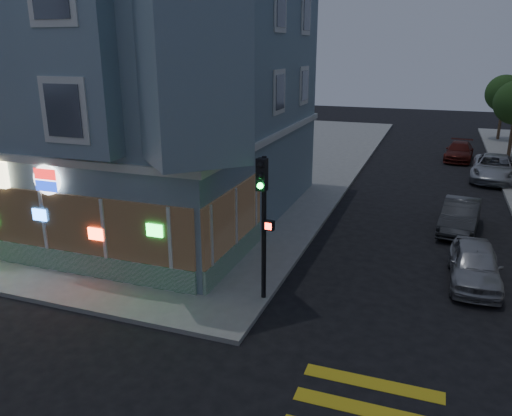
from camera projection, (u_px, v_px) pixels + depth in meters
The scene contains 9 objects.
ground at pixel (95, 366), 12.25m from camera, with size 120.00×120.00×0.00m, color black.
sidewalk_nw at pixel (139, 152), 37.21m from camera, with size 33.00×42.00×0.15m, color gray.
corner_building at pixel (126, 87), 22.27m from camera, with size 14.60×14.60×11.40m.
street_tree_far at pixel (504, 93), 41.10m from camera, with size 3.00×3.00×5.30m.
parked_car_a at pixel (475, 264), 16.41m from camera, with size 1.57×3.89×1.33m, color #9D9FA4.
parked_car_b at pixel (460, 216), 21.17m from camera, with size 1.41×4.04×1.33m, color #333538.
parked_car_c at pixel (459, 151), 34.74m from camera, with size 1.75×4.30×1.25m, color #521712.
parked_car_d at pixel (494, 168), 29.46m from camera, with size 2.43×5.28×1.47m, color #AFB3BA.
traffic_signal at pixel (263, 206), 14.34m from camera, with size 0.52×0.49×4.40m.
Camera 1 is at (7.29, -8.50, 7.43)m, focal length 35.00 mm.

